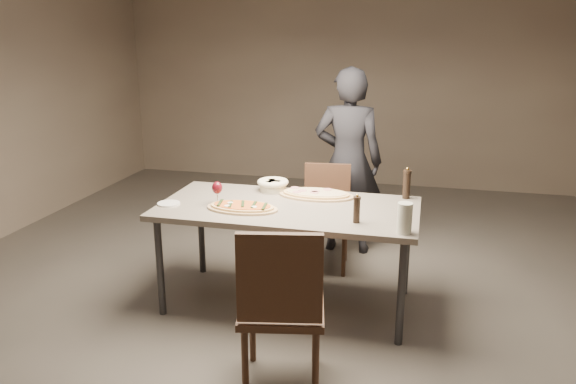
% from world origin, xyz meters
% --- Properties ---
extents(room, '(7.00, 7.00, 7.00)m').
position_xyz_m(room, '(0.00, 0.00, 1.40)').
color(room, '#555049').
rests_on(room, ground).
extents(dining_table, '(1.80, 0.90, 0.75)m').
position_xyz_m(dining_table, '(0.00, 0.00, 0.69)').
color(dining_table, slate).
rests_on(dining_table, ground).
extents(zucchini_pizza, '(0.50, 0.28, 0.05)m').
position_xyz_m(zucchini_pizza, '(-0.28, -0.16, 0.77)').
color(zucchini_pizza, tan).
rests_on(zucchini_pizza, dining_table).
extents(ham_pizza, '(0.56, 0.31, 0.04)m').
position_xyz_m(ham_pizza, '(0.15, 0.28, 0.77)').
color(ham_pizza, tan).
rests_on(ham_pizza, dining_table).
extents(bread_basket, '(0.24, 0.24, 0.08)m').
position_xyz_m(bread_basket, '(-0.20, 0.35, 0.80)').
color(bread_basket, beige).
rests_on(bread_basket, dining_table).
extents(oil_dish, '(0.12, 0.12, 0.01)m').
position_xyz_m(oil_dish, '(0.20, 0.25, 0.76)').
color(oil_dish, white).
rests_on(oil_dish, dining_table).
extents(pepper_mill_left, '(0.05, 0.05, 0.19)m').
position_xyz_m(pepper_mill_left, '(0.51, -0.24, 0.84)').
color(pepper_mill_left, black).
rests_on(pepper_mill_left, dining_table).
extents(pepper_mill_right, '(0.06, 0.06, 0.23)m').
position_xyz_m(pepper_mill_right, '(0.79, 0.38, 0.86)').
color(pepper_mill_right, black).
rests_on(pepper_mill_right, dining_table).
extents(carafe, '(0.09, 0.09, 0.19)m').
position_xyz_m(carafe, '(0.81, -0.36, 0.84)').
color(carafe, silver).
rests_on(carafe, dining_table).
extents(wine_glass, '(0.07, 0.07, 0.16)m').
position_xyz_m(wine_glass, '(-0.49, -0.09, 0.86)').
color(wine_glass, silver).
rests_on(wine_glass, dining_table).
extents(side_plate, '(0.16, 0.16, 0.01)m').
position_xyz_m(side_plate, '(-0.83, -0.17, 0.76)').
color(side_plate, white).
rests_on(side_plate, dining_table).
extents(chair_near, '(0.54, 0.54, 0.97)m').
position_xyz_m(chair_near, '(0.21, -1.01, 0.54)').
color(chair_near, '#442B1C').
rests_on(chair_near, ground).
extents(chair_far, '(0.44, 0.44, 0.85)m').
position_xyz_m(chair_far, '(0.13, 0.79, 0.48)').
color(chair_far, '#442B1C').
rests_on(chair_far, ground).
extents(diner, '(0.61, 0.40, 1.64)m').
position_xyz_m(diner, '(0.26, 1.15, 0.82)').
color(diner, black).
rests_on(diner, ground).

